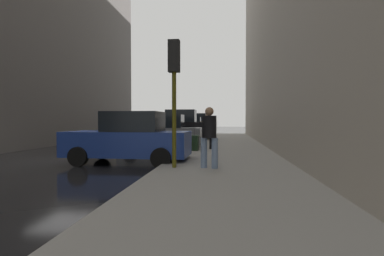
% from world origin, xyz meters
% --- Properties ---
extents(ground_plane, '(120.00, 120.00, 0.00)m').
position_xyz_m(ground_plane, '(0.00, 0.00, 0.00)').
color(ground_plane, black).
extents(sidewalk, '(4.00, 40.00, 0.15)m').
position_xyz_m(sidewalk, '(6.00, 0.00, 0.07)').
color(sidewalk, gray).
rests_on(sidewalk, ground_plane).
extents(parked_blue_sedan, '(4.22, 2.10, 1.79)m').
position_xyz_m(parked_blue_sedan, '(2.65, -0.89, 0.85)').
color(parked_blue_sedan, navy).
rests_on(parked_blue_sedan, ground_plane).
extents(parked_gray_coupe, '(4.25, 2.15, 1.79)m').
position_xyz_m(parked_gray_coupe, '(2.65, 4.40, 0.85)').
color(parked_gray_coupe, slate).
rests_on(parked_gray_coupe, ground_plane).
extents(parked_black_suv, '(4.60, 2.06, 2.25)m').
position_xyz_m(parked_black_suv, '(2.65, 10.30, 1.03)').
color(parked_black_suv, black).
rests_on(parked_black_suv, ground_plane).
extents(parked_silver_sedan, '(4.25, 2.15, 1.79)m').
position_xyz_m(parked_silver_sedan, '(2.65, 15.71, 0.85)').
color(parked_silver_sedan, '#B7BABF').
rests_on(parked_silver_sedan, ground_plane).
extents(parked_bronze_suv, '(4.66, 2.18, 2.25)m').
position_xyz_m(parked_bronze_suv, '(2.65, 21.35, 1.03)').
color(parked_bronze_suv, brown).
rests_on(parked_bronze_suv, ground_plane).
extents(parked_white_van, '(4.67, 2.20, 2.25)m').
position_xyz_m(parked_white_van, '(2.65, 27.21, 1.03)').
color(parked_white_van, silver).
rests_on(parked_white_van, ground_plane).
extents(fire_hydrant, '(0.42, 0.22, 0.70)m').
position_xyz_m(fire_hydrant, '(4.45, 4.26, 0.50)').
color(fire_hydrant, red).
rests_on(fire_hydrant, sidewalk).
extents(traffic_light, '(0.32, 0.32, 3.60)m').
position_xyz_m(traffic_light, '(4.50, -2.57, 2.76)').
color(traffic_light, '#514C0F').
rests_on(traffic_light, sidewalk).
extents(pedestrian_with_fedora, '(0.53, 0.49, 1.78)m').
position_xyz_m(pedestrian_with_fedora, '(5.14, 3.11, 1.14)').
color(pedestrian_with_fedora, black).
rests_on(pedestrian_with_fedora, sidewalk).
extents(pedestrian_in_jeans, '(0.53, 0.49, 1.71)m').
position_xyz_m(pedestrian_in_jeans, '(5.50, -2.57, 1.10)').
color(pedestrian_in_jeans, '#728CB2').
rests_on(pedestrian_in_jeans, sidewalk).
extents(rolling_suitcase, '(0.37, 0.57, 1.04)m').
position_xyz_m(rolling_suitcase, '(4.57, 2.33, 0.49)').
color(rolling_suitcase, black).
rests_on(rolling_suitcase, sidewalk).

